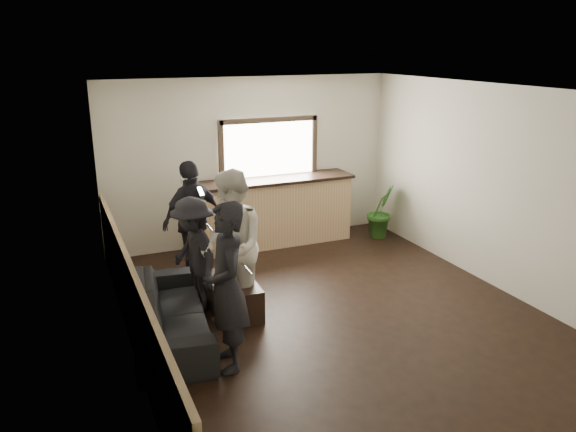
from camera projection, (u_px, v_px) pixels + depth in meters
name	position (u px, v px, depth m)	size (l,w,h in m)	color
ground	(331.00, 311.00, 7.25)	(5.00, 6.00, 0.01)	black
room_shell	(278.00, 208.00, 6.54)	(5.01, 6.01, 2.80)	silver
bar_counter	(275.00, 207.00, 9.54)	(2.70, 0.68, 2.13)	tan
sofa	(170.00, 312.00, 6.52)	(2.13, 0.83, 0.62)	black
coffee_table	(233.00, 296.00, 7.17)	(0.54, 0.97, 0.43)	black
cup_a	(225.00, 274.00, 7.18)	(0.13, 0.13, 0.10)	silver
cup_b	(245.00, 279.00, 7.01)	(0.11, 0.11, 0.10)	silver
potted_plant	(381.00, 211.00, 9.91)	(0.53, 0.42, 0.95)	#2D6623
person_a	(227.00, 287.00, 5.76)	(0.52, 0.70, 1.82)	black
person_b	(232.00, 246.00, 6.84)	(0.77, 0.96, 1.88)	silver
person_c	(194.00, 255.00, 7.06)	(0.73, 1.06, 1.51)	black
person_d	(193.00, 219.00, 8.17)	(1.10, 0.78, 1.73)	black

